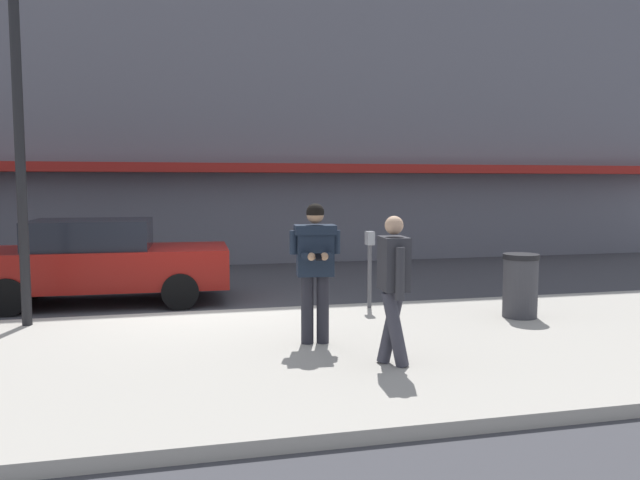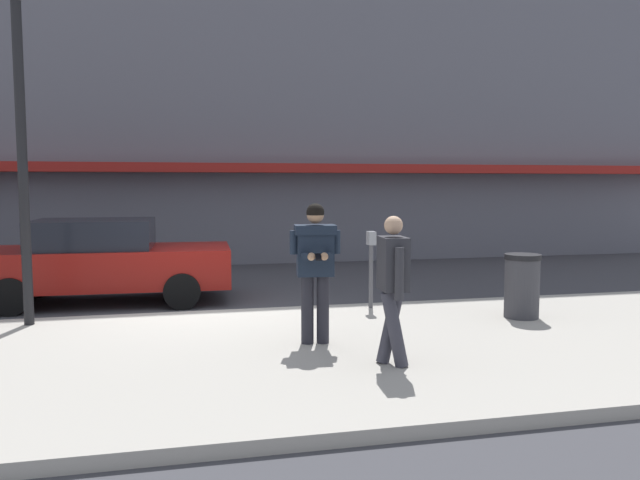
% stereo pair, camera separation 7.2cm
% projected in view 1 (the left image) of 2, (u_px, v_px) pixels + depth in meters
% --- Properties ---
extents(ground_plane, '(80.00, 80.00, 0.00)m').
position_uv_depth(ground_plane, '(202.00, 317.00, 10.30)').
color(ground_plane, '#3D3D42').
extents(sidewalk, '(32.00, 5.30, 0.14)m').
position_uv_depth(sidewalk, '(295.00, 354.00, 7.76)').
color(sidewalk, '#A8A399').
rests_on(sidewalk, ground).
extents(curb_paint_line, '(28.00, 0.12, 0.01)m').
position_uv_depth(curb_paint_line, '(262.00, 313.00, 10.58)').
color(curb_paint_line, silver).
rests_on(curb_paint_line, ground).
extents(storefront_facade, '(28.00, 4.70, 12.15)m').
position_uv_depth(storefront_facade, '(219.00, 51.00, 18.20)').
color(storefront_facade, slate).
rests_on(storefront_facade, ground).
extents(parked_sedan_mid, '(4.56, 2.05, 1.54)m').
position_uv_depth(parked_sedan_mid, '(100.00, 261.00, 11.36)').
color(parked_sedan_mid, maroon).
rests_on(parked_sedan_mid, ground).
extents(man_texting_on_phone, '(0.65, 0.61, 1.81)m').
position_uv_depth(man_texting_on_phone, '(315.00, 258.00, 7.94)').
color(man_texting_on_phone, '#23232B').
rests_on(man_texting_on_phone, sidewalk).
extents(pedestrian_with_bag, '(0.35, 0.72, 1.70)m').
position_uv_depth(pedestrian_with_bag, '(393.00, 280.00, 7.02)').
color(pedestrian_with_bag, '#33333D').
rests_on(pedestrian_with_bag, sidewalk).
extents(street_lamp_post, '(0.36, 0.36, 4.88)m').
position_uv_depth(street_lamp_post, '(18.00, 116.00, 8.79)').
color(street_lamp_post, black).
rests_on(street_lamp_post, sidewalk).
extents(parking_meter, '(0.12, 0.18, 1.27)m').
position_uv_depth(parking_meter, '(370.00, 258.00, 10.25)').
color(parking_meter, '#4C4C51').
rests_on(parking_meter, sidewalk).
extents(trash_bin, '(0.55, 0.55, 0.98)m').
position_uv_depth(trash_bin, '(520.00, 285.00, 9.57)').
color(trash_bin, '#38383D').
rests_on(trash_bin, sidewalk).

